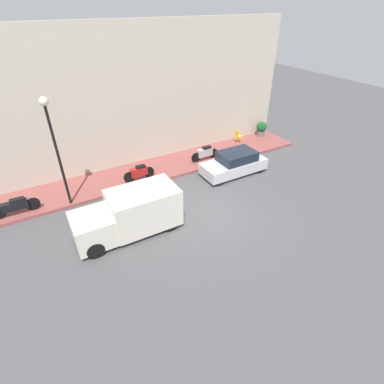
{
  "coord_description": "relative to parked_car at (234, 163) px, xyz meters",
  "views": [
    {
      "loc": [
        -9.34,
        6.5,
        8.63
      ],
      "look_at": [
        1.36,
        0.35,
        0.6
      ],
      "focal_mm": 28.0,
      "sensor_mm": 36.0,
      "label": 1
    }
  ],
  "objects": [
    {
      "name": "ground_plane",
      "position": [
        -2.71,
        3.24,
        -0.64
      ],
      "size": [
        60.0,
        60.0,
        0.0
      ],
      "primitive_type": "plane",
      "color": "#514F51"
    },
    {
      "name": "sidewalk",
      "position": [
        2.54,
        3.24,
        -0.56
      ],
      "size": [
        2.74,
        18.24,
        0.16
      ],
      "color": "#934C47",
      "rests_on": "ground_plane"
    },
    {
      "name": "building_facade",
      "position": [
        4.06,
        3.24,
        3.26
      ],
      "size": [
        0.3,
        18.24,
        7.81
      ],
      "color": "beige",
      "rests_on": "ground_plane"
    },
    {
      "name": "parked_car",
      "position": [
        0.0,
        0.0,
        0.0
      ],
      "size": [
        1.6,
        3.8,
        1.34
      ],
      "color": "silver",
      "rests_on": "ground_plane"
    },
    {
      "name": "delivery_van",
      "position": [
        -1.98,
        7.03,
        0.33
      ],
      "size": [
        1.8,
        4.46,
        1.91
      ],
      "color": "silver",
      "rests_on": "ground_plane"
    },
    {
      "name": "motorcycle_black",
      "position": [
        1.67,
        11.21,
        -0.04
      ],
      "size": [
        0.3,
        2.07,
        0.8
      ],
      "color": "black",
      "rests_on": "sidewalk"
    },
    {
      "name": "motorcycle_red",
      "position": [
        1.82,
        5.11,
        -0.04
      ],
      "size": [
        0.3,
        1.76,
        0.82
      ],
      "color": "#B21E1E",
      "rests_on": "sidewalk"
    },
    {
      "name": "scooter_silver",
      "position": [
        2.07,
        0.7,
        -0.03
      ],
      "size": [
        0.3,
        1.85,
        0.85
      ],
      "color": "#B7B7BF",
      "rests_on": "sidewalk"
    },
    {
      "name": "streetlamp",
      "position": [
        1.37,
        8.91,
        3.09
      ],
      "size": [
        0.38,
        0.38,
        5.17
      ],
      "color": "black",
      "rests_on": "sidewalk"
    },
    {
      "name": "potted_plant",
      "position": [
        3.29,
        -4.85,
        0.07
      ],
      "size": [
        0.72,
        0.72,
        1.03
      ],
      "color": "slate",
      "rests_on": "sidewalk"
    },
    {
      "name": "cafe_chair",
      "position": [
        3.13,
        -2.61,
        0.04
      ],
      "size": [
        0.4,
        0.4,
        0.9
      ],
      "color": "yellow",
      "rests_on": "sidewalk"
    }
  ]
}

